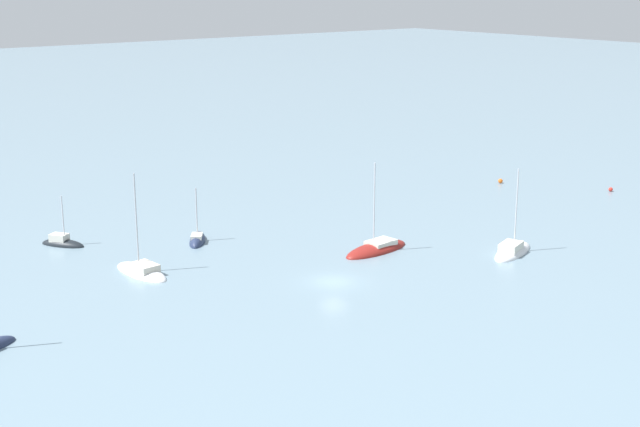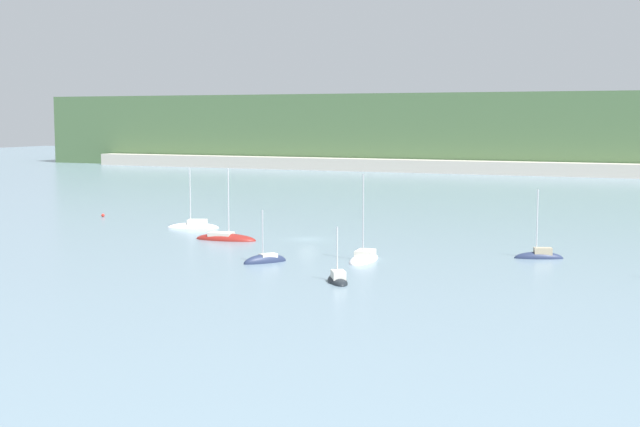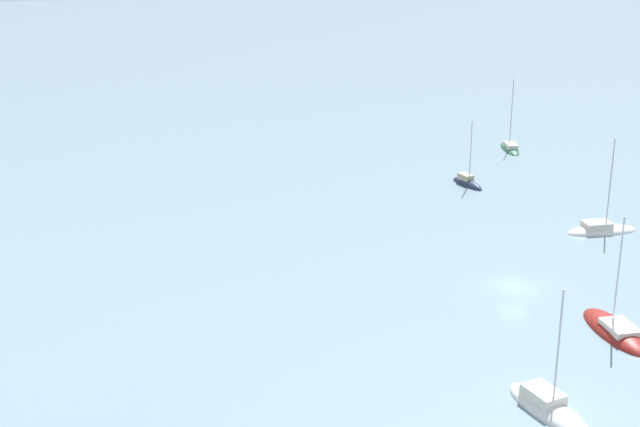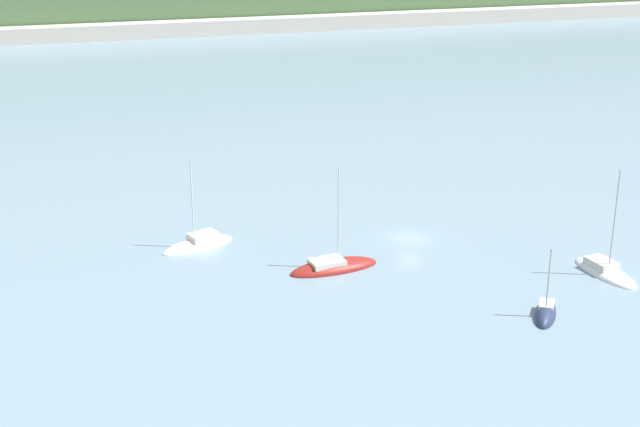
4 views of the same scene
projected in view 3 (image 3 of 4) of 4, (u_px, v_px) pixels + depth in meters
name	position (u px, v px, depth m)	size (l,w,h in m)	color
ground_plane	(515.00, 287.00, 79.72)	(600.00, 600.00, 0.00)	slate
sailboat_0	(601.00, 231.00, 93.64)	(3.47, 8.02, 10.72)	silver
sailboat_1	(467.00, 184.00, 109.96)	(5.90, 3.39, 8.90)	#232D4C
sailboat_2	(615.00, 332.00, 70.90)	(8.92, 3.84, 10.52)	maroon
sailboat_3	(548.00, 409.00, 59.75)	(8.21, 5.13, 9.79)	silver
sailboat_4	(510.00, 149.00, 126.74)	(7.89, 2.77, 10.57)	#2D6647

